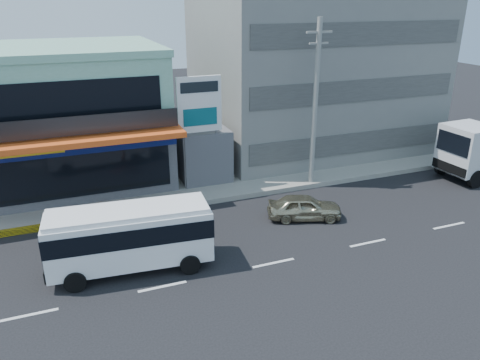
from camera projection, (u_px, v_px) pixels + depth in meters
name	position (u px, v px, depth m)	size (l,w,h in m)	color
ground	(274.00, 263.00, 20.76)	(120.00, 120.00, 0.00)	black
sidewalk	(281.00, 175.00, 30.63)	(70.00, 5.00, 0.30)	gray
shop_building	(61.00, 119.00, 28.68)	(12.40, 11.70, 8.00)	#4B4B50
concrete_building	(312.00, 55.00, 34.58)	(16.00, 12.00, 14.00)	gray
gap_structure	(196.00, 149.00, 30.52)	(3.00, 6.00, 3.50)	#4B4B50
satellite_dish	(200.00, 125.00, 28.99)	(1.50, 1.50, 0.15)	slate
billboard	(200.00, 111.00, 26.76)	(2.60, 0.18, 6.90)	gray
utility_pole_near	(315.00, 104.00, 27.31)	(1.60, 0.30, 10.00)	#999993
minibus	(130.00, 234.00, 19.72)	(6.98, 2.87, 2.85)	white
sedan	(305.00, 207.00, 24.70)	(1.56, 3.88, 1.32)	#B2AA88
motorcycle_rider	(153.00, 225.00, 22.68)	(1.71, 0.88, 2.08)	#620E0F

